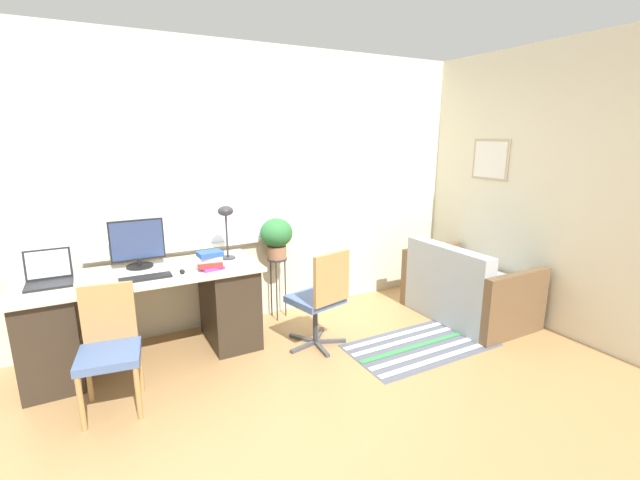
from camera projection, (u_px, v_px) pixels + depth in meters
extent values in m
plane|color=tan|center=(264.00, 352.00, 3.76)|extent=(14.00, 14.00, 0.00)
cube|color=beige|center=(229.00, 189.00, 4.13)|extent=(9.00, 0.06, 2.70)
cube|color=silver|center=(130.00, 176.00, 3.66)|extent=(0.83, 0.02, 1.40)
cube|color=white|center=(130.00, 176.00, 3.65)|extent=(0.76, 0.01, 1.33)
cube|color=silver|center=(231.00, 172.00, 4.07)|extent=(0.83, 0.02, 1.40)
cube|color=white|center=(232.00, 172.00, 4.06)|extent=(0.76, 0.01, 1.33)
cube|color=silver|center=(189.00, 247.00, 4.03)|extent=(1.77, 0.11, 0.04)
cube|color=beige|center=(489.00, 183.00, 4.67)|extent=(0.06, 9.00, 2.70)
cube|color=tan|center=(491.00, 160.00, 4.57)|extent=(0.02, 0.46, 0.43)
cube|color=white|center=(490.00, 160.00, 4.57)|extent=(0.01, 0.41, 0.38)
cube|color=beige|center=(144.00, 274.00, 3.49)|extent=(1.87, 0.73, 0.03)
cube|color=#33281E|center=(51.00, 336.00, 3.26)|extent=(0.40, 0.65, 0.73)
cube|color=#33281E|center=(229.00, 303.00, 3.90)|extent=(0.40, 0.65, 0.73)
cube|color=black|center=(49.00, 284.00, 3.18)|extent=(0.31, 0.23, 0.02)
cube|color=black|center=(48.00, 264.00, 3.27)|extent=(0.31, 0.05, 0.23)
cube|color=silver|center=(48.00, 264.00, 3.27)|extent=(0.28, 0.04, 0.20)
cylinder|color=black|center=(140.00, 266.00, 3.63)|extent=(0.22, 0.22, 0.02)
cylinder|color=black|center=(139.00, 262.00, 3.62)|extent=(0.04, 0.04, 0.06)
cube|color=black|center=(137.00, 240.00, 3.58)|extent=(0.43, 0.02, 0.34)
cube|color=navy|center=(137.00, 240.00, 3.57)|extent=(0.41, 0.01, 0.32)
cube|color=black|center=(146.00, 278.00, 3.33)|extent=(0.38, 0.12, 0.02)
ellipsoid|color=black|center=(182.00, 271.00, 3.46)|extent=(0.04, 0.07, 0.03)
cylinder|color=#2D2D33|center=(228.00, 258.00, 3.89)|extent=(0.14, 0.14, 0.01)
cylinder|color=#2D2D33|center=(227.00, 236.00, 3.84)|extent=(0.02, 0.02, 0.40)
ellipsoid|color=#2D2D33|center=(225.00, 211.00, 3.79)|extent=(0.14, 0.14, 0.09)
cube|color=purple|center=(212.00, 268.00, 3.58)|extent=(0.19, 0.17, 0.03)
cube|color=red|center=(210.00, 264.00, 3.57)|extent=(0.21, 0.18, 0.04)
cube|color=white|center=(209.00, 259.00, 3.56)|extent=(0.21, 0.12, 0.04)
cube|color=#2851B2|center=(210.00, 254.00, 3.56)|extent=(0.21, 0.16, 0.04)
cylinder|color=#B2844C|center=(81.00, 402.00, 2.72)|extent=(0.04, 0.04, 0.41)
cylinder|color=#B2844C|center=(138.00, 392.00, 2.83)|extent=(0.04, 0.04, 0.41)
cylinder|color=#B2844C|center=(89.00, 375.00, 3.02)|extent=(0.04, 0.04, 0.41)
cylinder|color=#B2844C|center=(140.00, 367.00, 3.14)|extent=(0.04, 0.04, 0.41)
cube|color=#4C6699|center=(109.00, 356.00, 2.88)|extent=(0.44, 0.43, 0.06)
cube|color=#B2844C|center=(108.00, 312.00, 3.00)|extent=(0.35, 0.08, 0.42)
cube|color=#47474C|center=(304.00, 347.00, 3.82)|extent=(0.28, 0.10, 0.03)
cube|color=#47474C|center=(322.00, 349.00, 3.79)|extent=(0.06, 0.28, 0.03)
cube|color=#47474C|center=(331.00, 341.00, 3.93)|extent=(0.27, 0.14, 0.03)
cube|color=#47474C|center=(319.00, 335.00, 4.05)|extent=(0.21, 0.24, 0.03)
cube|color=#47474C|center=(302.00, 338.00, 3.98)|extent=(0.18, 0.26, 0.03)
cylinder|color=#333338|center=(315.00, 322.00, 3.87)|extent=(0.04, 0.04, 0.37)
cube|color=#4C6699|center=(315.00, 299.00, 3.82)|extent=(0.50, 0.48, 0.06)
cube|color=#B2844C|center=(332.00, 278.00, 3.60)|extent=(0.38, 0.12, 0.44)
cube|color=#9EA8B2|center=(468.00, 296.00, 4.48)|extent=(0.80, 1.04, 0.44)
cube|color=#9EA8B2|center=(448.00, 264.00, 4.23)|extent=(0.16, 1.04, 0.35)
cube|color=brown|center=(515.00, 306.00, 3.97)|extent=(0.80, 0.09, 0.63)
cube|color=brown|center=(431.00, 272.00, 4.94)|extent=(0.80, 0.09, 0.63)
cylinder|color=#333338|center=(277.00, 259.00, 4.34)|extent=(0.20, 0.20, 0.02)
cylinder|color=#333338|center=(285.00, 288.00, 4.45)|extent=(0.01, 0.01, 0.63)
cylinder|color=#333338|center=(271.00, 287.00, 4.46)|extent=(0.01, 0.01, 0.63)
cylinder|color=#333338|center=(277.00, 292.00, 4.33)|extent=(0.01, 0.01, 0.63)
cylinder|color=#9E6B4C|center=(277.00, 252.00, 4.32)|extent=(0.19, 0.19, 0.12)
ellipsoid|color=#2D7038|center=(276.00, 233.00, 4.27)|extent=(0.32, 0.32, 0.29)
cube|color=#565B6B|center=(421.00, 345.00, 3.88)|extent=(1.34, 0.71, 0.01)
cube|color=white|center=(441.00, 357.00, 3.66)|extent=(1.31, 0.06, 0.00)
cube|color=white|center=(431.00, 351.00, 3.77)|extent=(1.31, 0.06, 0.00)
cube|color=#388E4C|center=(421.00, 345.00, 3.88)|extent=(1.31, 0.06, 0.00)
cube|color=white|center=(411.00, 339.00, 3.99)|extent=(1.31, 0.06, 0.00)
cube|color=white|center=(403.00, 333.00, 4.10)|extent=(1.31, 0.06, 0.00)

